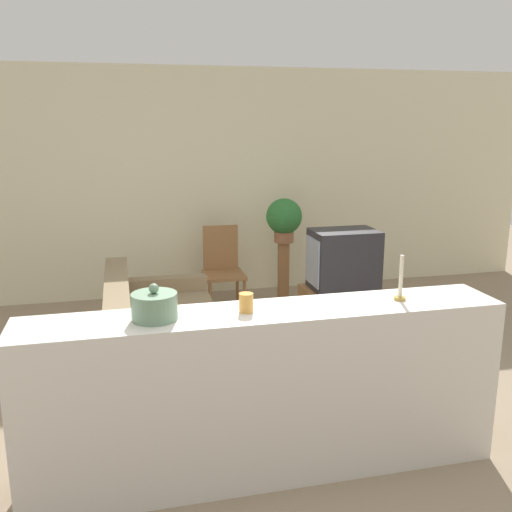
{
  "coord_description": "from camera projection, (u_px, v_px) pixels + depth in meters",
  "views": [
    {
      "loc": [
        -0.79,
        -3.38,
        2.09
      ],
      "look_at": [
        0.43,
        1.66,
        0.85
      ],
      "focal_mm": 40.0,
      "sensor_mm": 36.0,
      "label": 1
    }
  ],
  "objects": [
    {
      "name": "plant_stand",
      "position": [
        283.0,
        271.0,
        6.71
      ],
      "size": [
        0.14,
        0.14,
        0.71
      ],
      "color": "olive",
      "rests_on": "ground_plane"
    },
    {
      "name": "wall_back",
      "position": [
        186.0,
        184.0,
        6.79
      ],
      "size": [
        9.0,
        0.06,
        2.7
      ],
      "color": "beige",
      "rests_on": "ground_plane"
    },
    {
      "name": "candle_jar",
      "position": [
        246.0,
        303.0,
        3.22
      ],
      "size": [
        0.08,
        0.08,
        0.11
      ],
      "color": "gold",
      "rests_on": "foreground_counter"
    },
    {
      "name": "couch",
      "position": [
        161.0,
        340.0,
        4.85
      ],
      "size": [
        0.98,
        2.01,
        0.77
      ],
      "color": "#847051",
      "rests_on": "ground_plane"
    },
    {
      "name": "television",
      "position": [
        343.0,
        260.0,
        5.58
      ],
      "size": [
        0.65,
        0.45,
        0.59
      ],
      "color": "#232328",
      "rests_on": "tv_stand"
    },
    {
      "name": "ground_plane",
      "position": [
        252.0,
        437.0,
        3.86
      ],
      "size": [
        14.0,
        14.0,
        0.0
      ],
      "primitive_type": "plane",
      "color": "gray"
    },
    {
      "name": "decorative_bowl",
      "position": [
        154.0,
        306.0,
        3.09
      ],
      "size": [
        0.25,
        0.25,
        0.2
      ],
      "color": "gray",
      "rests_on": "foreground_counter"
    },
    {
      "name": "potted_plant",
      "position": [
        284.0,
        218.0,
        6.56
      ],
      "size": [
        0.42,
        0.42,
        0.51
      ],
      "color": "#8E5B3D",
      "rests_on": "plant_stand"
    },
    {
      "name": "wooden_chair",
      "position": [
        223.0,
        265.0,
        6.41
      ],
      "size": [
        0.44,
        0.44,
        0.93
      ],
      "color": "olive",
      "rests_on": "ground_plane"
    },
    {
      "name": "tv_stand",
      "position": [
        342.0,
        311.0,
        5.7
      ],
      "size": [
        0.76,
        0.54,
        0.46
      ],
      "color": "olive",
      "rests_on": "ground_plane"
    },
    {
      "name": "candlestick",
      "position": [
        400.0,
        285.0,
        3.42
      ],
      "size": [
        0.07,
        0.07,
        0.28
      ],
      "color": "#B7933D",
      "rests_on": "foreground_counter"
    },
    {
      "name": "foreground_counter",
      "position": [
        267.0,
        393.0,
        3.37
      ],
      "size": [
        2.82,
        0.44,
        1.03
      ],
      "color": "silver",
      "rests_on": "ground_plane"
    }
  ]
}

